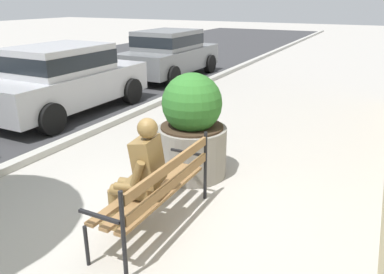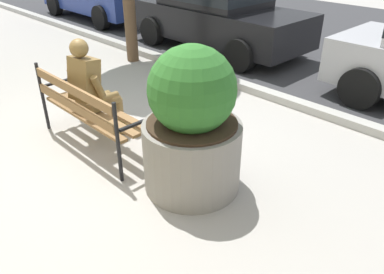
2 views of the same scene
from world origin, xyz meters
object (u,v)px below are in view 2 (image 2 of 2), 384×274
(park_bench, at_px, (87,108))
(bronze_statue_seated, at_px, (96,92))
(concrete_planter, at_px, (192,127))
(parked_car_black, at_px, (217,11))

(park_bench, distance_m, bronze_statue_seated, 0.27)
(concrete_planter, bearing_deg, parked_car_black, 129.44)
(park_bench, height_order, concrete_planter, concrete_planter)
(bronze_statue_seated, distance_m, parked_car_black, 4.61)
(bronze_statue_seated, bearing_deg, parked_car_black, 113.01)
(concrete_planter, height_order, parked_car_black, parked_car_black)
(park_bench, relative_size, bronze_statue_seated, 1.32)
(bronze_statue_seated, bearing_deg, concrete_planter, 4.58)
(bronze_statue_seated, xyz_separation_m, concrete_planter, (1.58, 0.13, 0.05))
(concrete_planter, distance_m, parked_car_black, 5.33)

